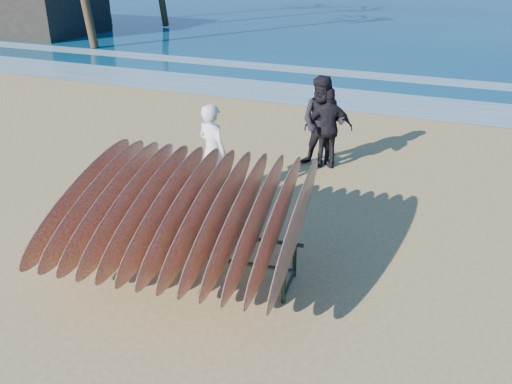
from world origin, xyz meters
TOP-DOWN VIEW (x-y plane):
  - ground at (0.00, 0.00)m, footprint 120.00×120.00m
  - foam_near at (0.00, 10.00)m, footprint 160.00×160.00m
  - foam_far at (0.00, 13.50)m, footprint 160.00×160.00m
  - surfboard_rack at (-0.65, -0.18)m, footprint 3.50×3.39m
  - person_white at (-1.42, 2.21)m, footprint 0.75×0.63m
  - person_dark_a at (-0.06, 4.45)m, footprint 0.93×0.73m
  - person_dark_b at (0.05, 4.50)m, footprint 1.05×0.68m

SIDE VIEW (x-z plane):
  - ground at x=0.00m, z-range 0.00..0.00m
  - foam_far at x=0.00m, z-range 0.01..0.01m
  - foam_near at x=0.00m, z-range 0.01..0.01m
  - person_dark_b at x=0.05m, z-range 0.00..1.67m
  - person_white at x=-1.42m, z-range 0.00..1.76m
  - person_dark_a at x=-0.06m, z-range 0.00..1.90m
  - surfboard_rack at x=-0.65m, z-range 0.16..1.78m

